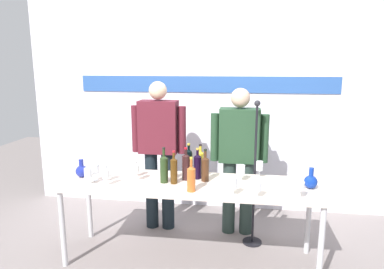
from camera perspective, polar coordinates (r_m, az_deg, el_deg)
The scene contains 27 objects.
ground_plane at distance 3.57m, azimuth -0.37°, elevation -19.74°, with size 10.00×10.00×0.00m, color gray.
back_wall at distance 4.41m, azimuth 2.31°, elevation 6.99°, with size 4.59×0.11×3.00m.
display_table at distance 3.25m, azimuth -0.39°, elevation -8.90°, with size 2.39×0.66×0.78m.
decanter_blue_left at distance 3.53m, azimuth -17.68°, elevation -5.68°, with size 0.12×0.12×0.18m.
decanter_blue_right at distance 3.24m, azimuth 18.93°, elevation -7.28°, with size 0.12×0.12×0.19m.
presenter_left at distance 3.85m, azimuth -5.46°, elevation -1.97°, with size 0.61×0.22×1.67m.
presenter_right at distance 3.75m, azimuth 7.72°, elevation -2.97°, with size 0.61×0.22×1.61m.
wine_bottle_0 at distance 3.30m, azimuth 0.92°, elevation -5.11°, with size 0.07×0.07×0.30m.
wine_bottle_1 at distance 3.40m, azimuth -0.53°, elevation -4.43°, with size 0.07×0.07×0.32m.
wine_bottle_2 at distance 3.20m, azimuth -4.62°, elevation -5.50°, with size 0.07×0.07×0.33m.
wine_bottle_3 at distance 3.24m, azimuth 2.18°, elevation -5.49°, with size 0.07×0.07×0.31m.
wine_bottle_4 at distance 3.27m, azimuth -1.02°, elevation -5.15°, with size 0.07×0.07×0.31m.
wine_bottle_5 at distance 2.98m, azimuth -0.13°, elevation -7.11°, with size 0.07×0.07×0.30m.
wine_bottle_6 at distance 3.17m, azimuth -2.99°, elevation -5.77°, with size 0.06×0.06×0.31m.
wine_bottle_7 at distance 3.41m, azimuth 1.37°, elevation -4.49°, with size 0.07×0.07×0.31m.
wine_glass_left_0 at distance 3.28m, azimuth -9.18°, elevation -5.65°, with size 0.06×0.06×0.15m.
wine_glass_left_1 at distance 3.39m, azimuth -9.48°, elevation -5.10°, with size 0.06×0.06×0.16m.
wine_glass_left_2 at distance 3.28m, azimuth -16.72°, elevation -6.11°, with size 0.07×0.07×0.15m.
wine_glass_left_3 at distance 3.22m, azimuth -13.97°, elevation -6.38°, with size 0.07×0.07×0.15m.
wine_glass_left_4 at distance 3.32m, azimuth -14.30°, elevation -5.65°, with size 0.07×0.07×0.16m.
wine_glass_left_5 at distance 3.38m, azimuth -15.63°, elevation -5.49°, with size 0.07×0.07×0.15m.
wine_glass_right_0 at distance 2.97m, azimuth 17.41°, elevation -8.13°, with size 0.06×0.06×0.14m.
wine_glass_right_1 at distance 3.40m, azimuth 11.04°, elevation -5.12°, with size 0.06×0.06×0.16m.
wine_glass_right_2 at distance 3.26m, azimuth 8.12°, elevation -5.73°, with size 0.07×0.07×0.16m.
wine_glass_right_3 at distance 2.92m, azimuth 6.80°, elevation -7.96°, with size 0.07×0.07×0.15m.
wine_glass_right_4 at distance 2.91m, azimuth 10.77°, elevation -8.41°, with size 0.06×0.06×0.13m.
microphone_stand at distance 3.67m, azimuth 10.11°, elevation -10.21°, with size 0.20×0.20×1.51m.
Camera 1 is at (0.47, -3.01, 1.85)m, focal length 32.44 mm.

